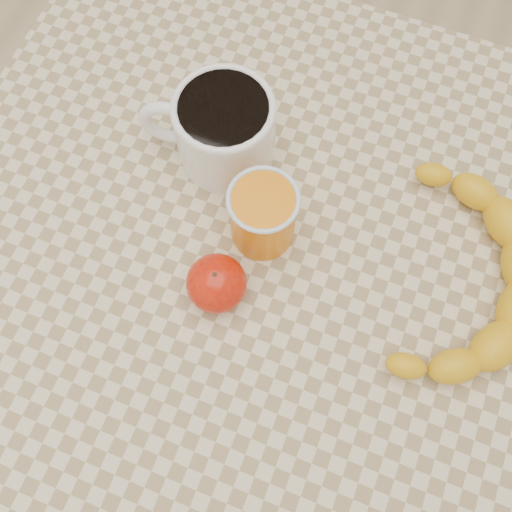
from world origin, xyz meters
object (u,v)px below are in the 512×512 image
(orange_juice_glass, at_px, (263,216))
(apple, at_px, (216,283))
(table, at_px, (256,284))
(banana, at_px, (464,278))
(coffee_mug, at_px, (222,128))

(orange_juice_glass, height_order, apple, orange_juice_glass)
(table, distance_m, apple, 0.13)
(apple, relative_size, banana, 0.23)
(orange_juice_glass, height_order, banana, orange_juice_glass)
(table, bearing_deg, banana, 14.47)
(orange_juice_glass, bearing_deg, table, -79.90)
(table, distance_m, banana, 0.25)
(coffee_mug, bearing_deg, apple, -69.78)
(orange_juice_glass, distance_m, apple, 0.09)
(orange_juice_glass, xyz_separation_m, banana, (0.23, 0.02, -0.02))
(table, bearing_deg, coffee_mug, 126.52)
(apple, bearing_deg, orange_juice_glass, 76.75)
(table, xyz_separation_m, apple, (-0.03, -0.05, 0.12))
(coffee_mug, xyz_separation_m, banana, (0.31, -0.06, -0.03))
(apple, bearing_deg, coffee_mug, 110.22)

